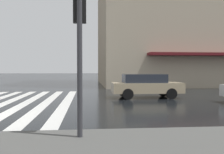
{
  "coord_description": "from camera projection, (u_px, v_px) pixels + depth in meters",
  "views": [
    {
      "loc": [
        -9.66,
        -4.17,
        1.68
      ],
      "look_at": [
        4.27,
        -5.51,
        1.28
      ],
      "focal_mm": 41.86,
      "sensor_mm": 36.0,
      "label": 1
    }
  ],
  "objects": [
    {
      "name": "zebra_crossing",
      "position": [
        17.0,
        102.0,
        13.3
      ],
      "size": [
        13.0,
        5.5,
        0.01
      ],
      "color": "silver",
      "rests_on": "ground_plane"
    },
    {
      "name": "traffic_signal_post",
      "position": [
        80.0,
        27.0,
        5.98
      ],
      "size": [
        0.44,
        0.3,
        3.46
      ],
      "color": "#333338",
      "rests_on": "sidewalk_pavement"
    },
    {
      "name": "car_champagne",
      "position": [
        146.0,
        85.0,
        15.45
      ],
      "size": [
        1.85,
        4.1,
        1.41
      ],
      "color": "tan",
      "rests_on": "ground_plane"
    }
  ]
}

